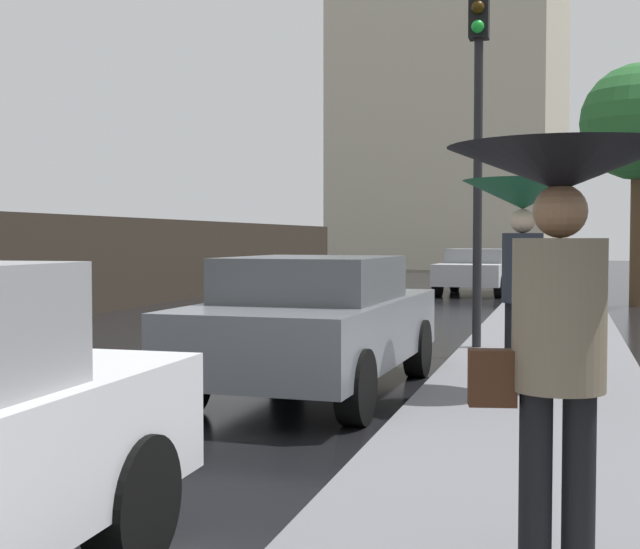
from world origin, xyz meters
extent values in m
cube|color=slate|center=(5.10, 0.00, 0.07)|extent=(2.20, 60.00, 0.14)
cube|color=#B2B5BA|center=(2.91, 20.24, 0.61)|extent=(2.05, 4.00, 0.60)
cube|color=gray|center=(2.92, 20.43, 1.10)|extent=(1.70, 1.75, 0.40)
cylinder|color=black|center=(2.15, 21.57, 0.31)|extent=(0.26, 0.63, 0.61)
cylinder|color=black|center=(3.83, 21.47, 0.31)|extent=(0.26, 0.63, 0.61)
cylinder|color=black|center=(2.00, 19.00, 0.31)|extent=(0.26, 0.63, 0.61)
cylinder|color=black|center=(3.67, 18.90, 0.31)|extent=(0.26, 0.63, 0.61)
cylinder|color=black|center=(3.34, -0.84, 0.33)|extent=(0.23, 0.66, 0.66)
cube|color=slate|center=(2.88, 3.96, 0.66)|extent=(1.87, 4.19, 0.65)
cube|color=#494D50|center=(2.87, 3.84, 1.20)|extent=(1.60, 1.96, 0.44)
cylinder|color=black|center=(2.11, 5.35, 0.33)|extent=(0.24, 0.67, 0.67)
cylinder|color=black|center=(3.72, 5.30, 0.33)|extent=(0.24, 0.67, 0.67)
cylinder|color=black|center=(2.03, 2.62, 0.33)|extent=(0.24, 0.67, 0.67)
cylinder|color=black|center=(3.64, 2.57, 0.33)|extent=(0.24, 0.67, 0.67)
cylinder|color=black|center=(5.25, -0.86, 0.56)|extent=(0.14, 0.14, 0.83)
cylinder|color=black|center=(5.42, -0.82, 0.56)|extent=(0.14, 0.14, 0.83)
cylinder|color=#726651|center=(5.34, -0.84, 1.29)|extent=(0.39, 0.39, 0.64)
sphere|color=#8C6647|center=(5.34, -0.84, 1.73)|extent=(0.23, 0.23, 0.23)
cube|color=#3F2314|center=(5.07, -0.89, 1.02)|extent=(0.22, 0.14, 0.24)
cylinder|color=#4C4C51|center=(5.34, -0.84, 1.61)|extent=(0.02, 0.02, 0.77)
cone|color=black|center=(5.34, -0.84, 1.91)|extent=(0.95, 0.95, 0.19)
cylinder|color=black|center=(5.06, 3.83, 0.57)|extent=(0.14, 0.14, 0.86)
cylinder|color=black|center=(4.88, 3.83, 0.57)|extent=(0.14, 0.14, 0.86)
cylinder|color=#232833|center=(4.97, 3.83, 1.33)|extent=(0.38, 0.38, 0.66)
sphere|color=beige|center=(4.97, 3.83, 1.78)|extent=(0.23, 0.23, 0.23)
cube|color=#3F2314|center=(5.24, 3.82, 1.05)|extent=(0.20, 0.10, 0.24)
cylinder|color=#4C4C51|center=(4.97, 3.83, 1.72)|extent=(0.02, 0.02, 0.90)
cone|color=#144C2D|center=(4.97, 3.83, 2.03)|extent=(1.15, 1.15, 0.28)
cylinder|color=black|center=(4.22, 7.12, 2.21)|extent=(0.12, 0.12, 4.13)
cube|color=black|center=(4.22, 7.12, 4.65)|extent=(0.26, 0.26, 0.75)
sphere|color=#392405|center=(4.22, 6.95, 4.65)|extent=(0.17, 0.17, 0.17)
sphere|color=green|center=(4.22, 6.95, 4.40)|extent=(0.17, 0.17, 0.17)
cylinder|color=#4C3823|center=(7.02, 16.97, 1.70)|extent=(0.35, 0.35, 3.39)
sphere|color=#28662D|center=(7.02, 16.97, 4.35)|extent=(2.73, 2.73, 2.73)
cube|color=beige|center=(-0.78, 41.49, 9.44)|extent=(12.59, 8.11, 18.88)
camera|label=1|loc=(5.36, -4.56, 1.62)|focal=48.08mm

